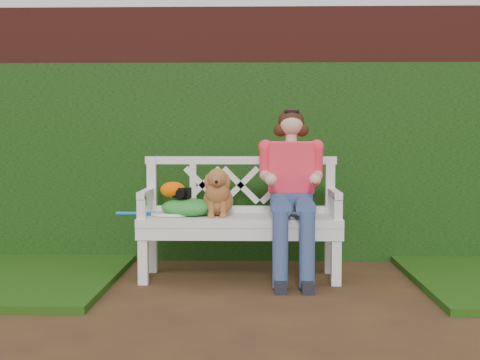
{
  "coord_description": "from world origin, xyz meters",
  "views": [
    {
      "loc": [
        -0.07,
        -3.89,
        1.09
      ],
      "look_at": [
        -0.18,
        0.92,
        0.75
      ],
      "focal_mm": 48.0,
      "sensor_mm": 36.0,
      "label": 1
    }
  ],
  "objects": [
    {
      "name": "dog",
      "position": [
        -0.35,
        0.89,
        0.66
      ],
      "size": [
        0.26,
        0.34,
        0.37
      ],
      "primitive_type": null,
      "rotation": [
        0.0,
        0.0,
        0.04
      ],
      "color": "#B07941",
      "rests_on": "garden_bench"
    },
    {
      "name": "garden_bench",
      "position": [
        -0.18,
        0.92,
        0.24
      ],
      "size": [
        1.61,
        0.67,
        0.48
      ],
      "primitive_type": null,
      "rotation": [
        0.0,
        0.0,
        0.05
      ],
      "color": "white",
      "rests_on": "ground"
    },
    {
      "name": "camera_item",
      "position": [
        -0.61,
        0.89,
        0.66
      ],
      "size": [
        0.14,
        0.12,
        0.08
      ],
      "primitive_type": "cube",
      "rotation": [
        0.0,
        0.0,
        -0.26
      ],
      "color": "black",
      "rests_on": "green_bag"
    },
    {
      "name": "seated_woman",
      "position": [
        0.2,
        0.9,
        0.6
      ],
      "size": [
        0.56,
        0.72,
        1.21
      ],
      "primitive_type": null,
      "rotation": [
        0.0,
        0.0,
        -0.07
      ],
      "color": "#D93A3B",
      "rests_on": "ground"
    },
    {
      "name": "ground",
      "position": [
        0.0,
        0.0,
        0.0
      ],
      "size": [
        60.0,
        60.0,
        0.0
      ],
      "primitive_type": "plane",
      "color": "#392317"
    },
    {
      "name": "tennis_racket",
      "position": [
        -0.72,
        0.91,
        0.49
      ],
      "size": [
        0.67,
        0.48,
        0.03
      ],
      "primitive_type": null,
      "rotation": [
        0.0,
        0.0,
        0.4
      ],
      "color": "white",
      "rests_on": "garden_bench"
    },
    {
      "name": "green_bag",
      "position": [
        -0.58,
        0.91,
        0.55
      ],
      "size": [
        0.47,
        0.41,
        0.14
      ],
      "primitive_type": null,
      "rotation": [
        0.0,
        0.0,
        0.3
      ],
      "color": "#206F23",
      "rests_on": "garden_bench"
    },
    {
      "name": "baseball_glove",
      "position": [
        -0.69,
        0.91,
        0.68
      ],
      "size": [
        0.23,
        0.21,
        0.12
      ],
      "primitive_type": "ellipsoid",
      "rotation": [
        0.0,
        0.0,
        0.4
      ],
      "color": "#F75D00",
      "rests_on": "green_bag"
    },
    {
      "name": "brick_wall",
      "position": [
        0.0,
        1.9,
        1.1
      ],
      "size": [
        10.0,
        0.3,
        2.2
      ],
      "primitive_type": "cube",
      "color": "#59221A",
      "rests_on": "ground"
    },
    {
      "name": "ivy_hedge",
      "position": [
        0.0,
        1.68,
        0.85
      ],
      "size": [
        10.0,
        0.18,
        1.7
      ],
      "primitive_type": "cube",
      "color": "#2A5917",
      "rests_on": "ground"
    }
  ]
}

